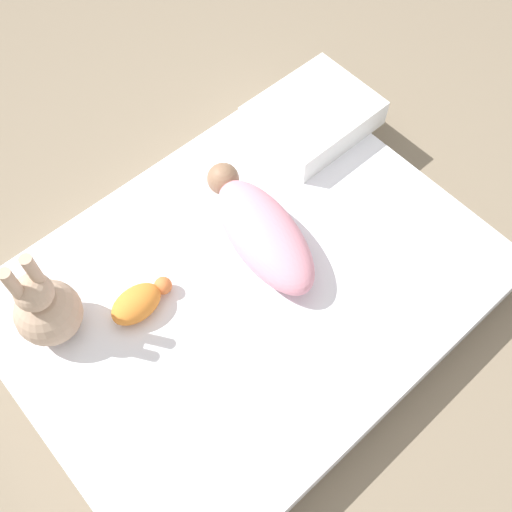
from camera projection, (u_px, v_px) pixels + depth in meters
name	position (u px, v px, depth m)	size (l,w,h in m)	color
ground_plane	(248.00, 301.00, 1.87)	(12.00, 12.00, 0.00)	#7A6B56
bed_mattress	(248.00, 292.00, 1.81)	(1.38, 1.06, 0.13)	white
swaddled_baby	(261.00, 231.00, 1.76)	(0.27, 0.53, 0.14)	pink
pillow	(313.00, 116.00, 2.01)	(0.39, 0.32, 0.10)	white
bunny_plush	(46.00, 309.00, 1.58)	(0.18, 0.18, 0.35)	tan
turtle_plush	(139.00, 302.00, 1.68)	(0.20, 0.10, 0.08)	orange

